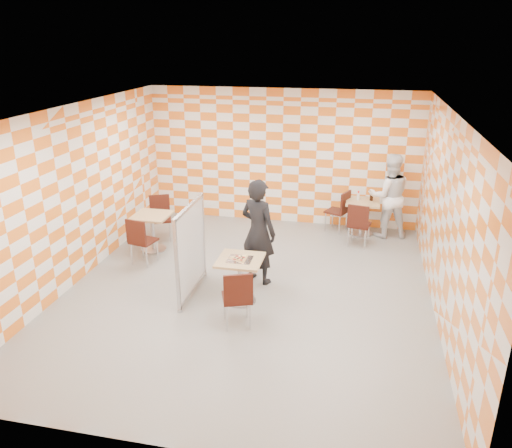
{
  "coord_description": "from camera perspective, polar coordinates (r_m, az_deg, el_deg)",
  "views": [
    {
      "loc": [
        1.69,
        -7.27,
        4.06
      ],
      "look_at": [
        0.1,
        0.2,
        1.15
      ],
      "focal_mm": 35.0,
      "sensor_mm": 36.0,
      "label": 1
    }
  ],
  "objects": [
    {
      "name": "chair_second_front",
      "position": [
        10.19,
        11.65,
        0.23
      ],
      "size": [
        0.49,
        0.5,
        0.92
      ],
      "color": "#39130B",
      "rests_on": "ground"
    },
    {
      "name": "partition",
      "position": [
        8.18,
        -7.44,
        -2.88
      ],
      "size": [
        0.08,
        1.38,
        1.55
      ],
      "color": "white",
      "rests_on": "ground"
    },
    {
      "name": "chair_empty_far",
      "position": [
        10.64,
        -10.89,
        1.17
      ],
      "size": [
        0.56,
        0.56,
        0.92
      ],
      "color": "#39130B",
      "rests_on": "ground"
    },
    {
      "name": "soda_bottle",
      "position": [
        10.87,
        13.06,
        3.14
      ],
      "size": [
        0.07,
        0.07,
        0.23
      ],
      "color": "black",
      "rests_on": "second_table"
    },
    {
      "name": "empty_table",
      "position": [
        10.07,
        -11.77,
        -0.24
      ],
      "size": [
        0.7,
        0.7,
        0.75
      ],
      "color": "tan",
      "rests_on": "ground"
    },
    {
      "name": "chair_second_side",
      "position": [
        10.94,
        9.65,
        1.8
      ],
      "size": [
        0.56,
        0.56,
        0.92
      ],
      "color": "#39130B",
      "rests_on": "ground"
    },
    {
      "name": "second_table",
      "position": [
        10.91,
        12.03,
        1.4
      ],
      "size": [
        0.7,
        0.7,
        0.75
      ],
      "color": "tan",
      "rests_on": "ground"
    },
    {
      "name": "pizza_on_foil",
      "position": [
        7.85,
        -1.86,
        -3.94
      ],
      "size": [
        0.4,
        0.4,
        0.04
      ],
      "color": "silver",
      "rests_on": "main_table"
    },
    {
      "name": "man_dark",
      "position": [
        8.47,
        0.27,
        -0.88
      ],
      "size": [
        0.8,
        0.68,
        1.84
      ],
      "primitive_type": "imported",
      "rotation": [
        0.0,
        0.0,
        2.71
      ],
      "color": "black",
      "rests_on": "ground"
    },
    {
      "name": "man_white",
      "position": [
        10.81,
        14.96,
        3.13
      ],
      "size": [
        0.99,
        0.84,
        1.8
      ],
      "primitive_type": "imported",
      "rotation": [
        0.0,
        0.0,
        3.34
      ],
      "color": "white",
      "rests_on": "ground"
    },
    {
      "name": "sport_bottle",
      "position": [
        10.86,
        11.6,
        3.16
      ],
      "size": [
        0.06,
        0.06,
        0.2
      ],
      "color": "white",
      "rests_on": "second_table"
    },
    {
      "name": "room_shell",
      "position": [
        8.39,
        -0.18,
        3.1
      ],
      "size": [
        7.0,
        7.0,
        7.0
      ],
      "color": "gray",
      "rests_on": "ground"
    },
    {
      "name": "chair_empty_near",
      "position": [
        9.44,
        -13.11,
        -1.57
      ],
      "size": [
        0.5,
        0.51,
        0.92
      ],
      "color": "#39130B",
      "rests_on": "ground"
    },
    {
      "name": "chair_main_front",
      "position": [
        7.26,
        -2.12,
        -8.13
      ],
      "size": [
        0.54,
        0.55,
        0.92
      ],
      "color": "#39130B",
      "rests_on": "ground"
    },
    {
      "name": "main_table",
      "position": [
        7.98,
        -1.81,
        -5.58
      ],
      "size": [
        0.7,
        0.7,
        0.75
      ],
      "color": "tan",
      "rests_on": "ground"
    }
  ]
}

